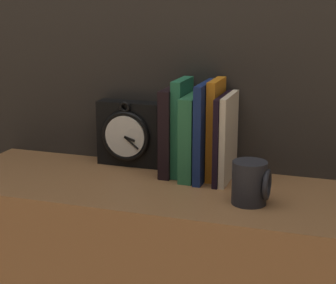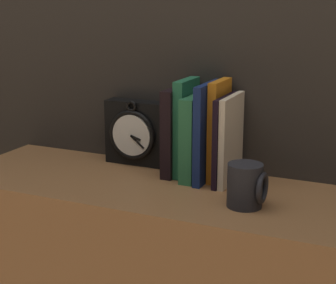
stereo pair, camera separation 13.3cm
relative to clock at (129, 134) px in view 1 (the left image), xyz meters
name	(u,v)px [view 1 (the left image)]	position (x,y,z in m)	size (l,w,h in m)	color
clock	(129,134)	(0.00, 0.00, 0.00)	(0.17, 0.07, 0.18)	black
book_slot0_black	(171,131)	(0.13, -0.03, 0.02)	(0.03, 0.13, 0.22)	black
book_slot1_green	(182,127)	(0.16, -0.03, 0.04)	(0.03, 0.12, 0.25)	#236A46
book_slot2_green	(193,136)	(0.19, -0.04, 0.02)	(0.03, 0.15, 0.21)	#2A6E43
book_slot3_navy	(205,131)	(0.22, -0.05, 0.03)	(0.02, 0.16, 0.25)	navy
book_slot4_orange	(216,129)	(0.25, -0.03, 0.04)	(0.02, 0.12, 0.25)	orange
book_slot5_black	(222,138)	(0.27, -0.05, 0.02)	(0.01, 0.16, 0.22)	black
book_slot6_cream	(229,138)	(0.28, -0.04, 0.02)	(0.01, 0.15, 0.22)	beige
mug	(251,183)	(0.37, -0.19, -0.04)	(0.08, 0.08, 0.10)	#232328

